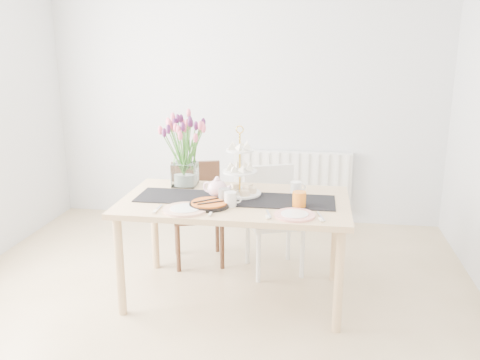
# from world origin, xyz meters

# --- Properties ---
(room_shell) EXTENTS (4.50, 4.50, 4.50)m
(room_shell) POSITION_xyz_m (0.00, 0.00, 1.30)
(room_shell) COLOR tan
(room_shell) RESTS_ON ground
(radiator) EXTENTS (1.20, 0.08, 0.60)m
(radiator) POSITION_xyz_m (0.50, 2.19, 0.45)
(radiator) COLOR white
(radiator) RESTS_ON room_shell
(dining_table) EXTENTS (1.60, 0.90, 0.75)m
(dining_table) POSITION_xyz_m (0.18, 0.51, 0.67)
(dining_table) COLOR tan
(dining_table) RESTS_ON ground
(chair_brown) EXTENTS (0.52, 0.52, 0.84)m
(chair_brown) POSITION_xyz_m (-0.25, 1.14, 0.48)
(chair_brown) COLOR #3C2516
(chair_brown) RESTS_ON ground
(chair_white) EXTENTS (0.54, 0.54, 0.85)m
(chair_white) POSITION_xyz_m (0.39, 1.06, 0.49)
(chair_white) COLOR white
(chair_white) RESTS_ON ground
(table_runner) EXTENTS (1.40, 0.35, 0.01)m
(table_runner) POSITION_xyz_m (0.18, 0.51, 0.75)
(table_runner) COLOR black
(table_runner) RESTS_ON dining_table
(tulip_vase) EXTENTS (0.66, 0.66, 0.56)m
(tulip_vase) POSITION_xyz_m (-0.26, 0.80, 1.11)
(tulip_vase) COLOR silver
(tulip_vase) RESTS_ON dining_table
(cake_stand) EXTENTS (0.31, 0.31, 0.46)m
(cake_stand) POSITION_xyz_m (0.19, 0.62, 0.88)
(cake_stand) COLOR gold
(cake_stand) RESTS_ON dining_table
(teapot) EXTENTS (0.28, 0.25, 0.15)m
(teapot) POSITION_xyz_m (0.05, 0.52, 0.82)
(teapot) COLOR white
(teapot) RESTS_ON dining_table
(cream_jug) EXTENTS (0.09, 0.09, 0.08)m
(cream_jug) POSITION_xyz_m (0.60, 0.73, 0.79)
(cream_jug) COLOR white
(cream_jug) RESTS_ON dining_table
(tart_tin) EXTENTS (0.27, 0.27, 0.03)m
(tart_tin) POSITION_xyz_m (0.03, 0.32, 0.77)
(tart_tin) COLOR black
(tart_tin) RESTS_ON dining_table
(mug_grey) EXTENTS (0.09, 0.09, 0.10)m
(mug_grey) POSITION_xyz_m (0.12, 0.42, 0.80)
(mug_grey) COLOR slate
(mug_grey) RESTS_ON dining_table
(mug_white) EXTENTS (0.09, 0.09, 0.10)m
(mug_white) POSITION_xyz_m (0.17, 0.35, 0.80)
(mug_white) COLOR silver
(mug_white) RESTS_ON dining_table
(mug_orange) EXTENTS (0.13, 0.13, 0.11)m
(mug_orange) POSITION_xyz_m (0.63, 0.39, 0.80)
(mug_orange) COLOR orange
(mug_orange) RESTS_ON dining_table
(plate_left) EXTENTS (0.30, 0.30, 0.02)m
(plate_left) POSITION_xyz_m (-0.11, 0.21, 0.76)
(plate_left) COLOR white
(plate_left) RESTS_ON dining_table
(plate_right) EXTENTS (0.32, 0.32, 0.01)m
(plate_right) POSITION_xyz_m (0.61, 0.21, 0.76)
(plate_right) COLOR white
(plate_right) RESTS_ON dining_table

